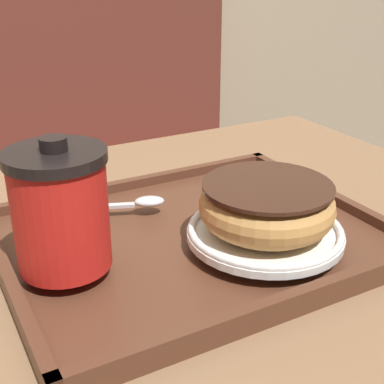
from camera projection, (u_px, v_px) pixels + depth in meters
The scene contains 6 objects.
cafe_table at pixel (207, 377), 0.64m from camera, with size 0.87×0.78×0.71m.
serving_tray at pixel (192, 239), 0.59m from camera, with size 0.41×0.32×0.02m.
coffee_cup_front at pixel (60, 209), 0.49m from camera, with size 0.09×0.09×0.13m.
plate_with_chocolate_donut at pixel (265, 231), 0.56m from camera, with size 0.16×0.16×0.01m.
donut_chocolate_glazed at pixel (267, 205), 0.54m from camera, with size 0.14×0.14×0.05m.
spoon at pixel (134, 203), 0.63m from camera, with size 0.13×0.06×0.01m.
Camera 1 is at (-0.26, -0.43, 1.00)m, focal length 50.00 mm.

